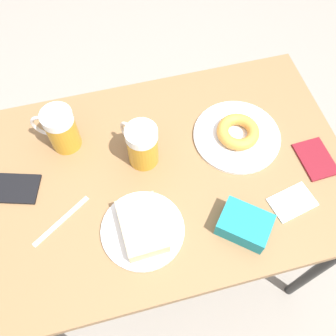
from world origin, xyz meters
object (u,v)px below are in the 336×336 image
(fork, at_px, (61,221))
(passport_far_edge, at_px, (15,188))
(plate_with_donut, at_px, (237,134))
(passport_near_edge, at_px, (316,159))
(beer_mug_left, at_px, (61,129))
(plate_with_cake, at_px, (142,228))
(beer_mug_center, at_px, (142,145))
(blue_pouch, at_px, (245,225))
(napkin_folded, at_px, (292,202))

(fork, height_order, passport_far_edge, passport_far_edge)
(plate_with_donut, xyz_separation_m, passport_near_edge, (-0.13, -0.19, -0.01))
(beer_mug_left, height_order, fork, beer_mug_left)
(plate_with_cake, relative_size, beer_mug_center, 1.56)
(beer_mug_left, relative_size, fork, 0.87)
(beer_mug_left, relative_size, blue_pouch, 0.88)
(beer_mug_left, relative_size, napkin_folded, 1.05)
(beer_mug_left, bearing_deg, napkin_folded, -121.37)
(passport_near_edge, relative_size, blue_pouch, 0.84)
(napkin_folded, distance_m, passport_near_edge, 0.16)
(beer_mug_center, relative_size, passport_far_edge, 0.94)
(beer_mug_left, distance_m, beer_mug_center, 0.23)
(beer_mug_center, bearing_deg, plate_with_donut, -89.91)
(beer_mug_left, bearing_deg, plate_with_cake, -153.77)
(fork, bearing_deg, plate_with_donut, -75.77)
(plate_with_cake, xyz_separation_m, beer_mug_center, (0.21, -0.05, 0.05))
(blue_pouch, bearing_deg, passport_near_edge, -62.25)
(napkin_folded, relative_size, blue_pouch, 0.84)
(plate_with_donut, relative_size, passport_far_edge, 1.74)
(passport_near_edge, bearing_deg, passport_far_edge, 81.83)
(beer_mug_center, xyz_separation_m, passport_near_edge, (-0.13, -0.47, -0.07))
(fork, distance_m, passport_far_edge, 0.17)
(beer_mug_center, relative_size, fork, 0.87)
(plate_with_donut, relative_size, passport_near_edge, 1.96)
(beer_mug_left, bearing_deg, plate_with_donut, -102.24)
(plate_with_donut, relative_size, napkin_folded, 1.94)
(napkin_folded, bearing_deg, plate_with_donut, 17.19)
(plate_with_cake, xyz_separation_m, passport_far_edge, (0.20, 0.31, -0.02))
(passport_far_edge, bearing_deg, fork, -138.60)
(plate_with_donut, distance_m, fork, 0.55)
(beer_mug_center, height_order, blue_pouch, beer_mug_center)
(fork, bearing_deg, beer_mug_left, -9.96)
(plate_with_cake, xyz_separation_m, fork, (0.08, 0.20, -0.02))
(plate_with_donut, xyz_separation_m, passport_far_edge, (-0.01, 0.64, -0.01))
(plate_with_cake, distance_m, beer_mug_left, 0.36)
(passport_far_edge, bearing_deg, beer_mug_left, -52.85)
(blue_pouch, bearing_deg, beer_mug_left, 47.20)
(passport_far_edge, bearing_deg, blue_pouch, -115.08)
(beer_mug_center, bearing_deg, plate_with_cake, 167.07)
(napkin_folded, xyz_separation_m, passport_far_edge, (0.23, 0.71, 0.00))
(beer_mug_center, distance_m, napkin_folded, 0.43)
(beer_mug_left, xyz_separation_m, blue_pouch, (-0.38, -0.41, -0.04))
(passport_far_edge, bearing_deg, beer_mug_center, -88.54)
(passport_far_edge, bearing_deg, passport_near_edge, -98.17)
(napkin_folded, bearing_deg, passport_far_edge, 72.37)
(beer_mug_left, xyz_separation_m, napkin_folded, (-0.34, -0.56, -0.07))
(beer_mug_center, xyz_separation_m, fork, (-0.13, 0.25, -0.07))
(plate_with_donut, height_order, blue_pouch, blue_pouch)
(fork, relative_size, passport_far_edge, 1.08)
(plate_with_cake, height_order, passport_far_edge, plate_with_cake)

